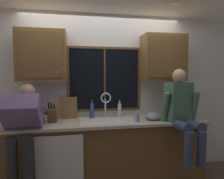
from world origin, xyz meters
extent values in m
cube|color=silver|center=(0.00, 0.06, 1.27)|extent=(5.31, 0.12, 2.55)
cylinder|color=#FFEAB2|center=(0.87, -0.60, 2.54)|extent=(0.14, 0.14, 0.01)
cube|color=black|center=(0.02, -0.01, 1.52)|extent=(1.10, 0.02, 0.95)
cube|color=brown|center=(0.02, -0.02, 2.02)|extent=(1.17, 0.02, 0.04)
cube|color=brown|center=(0.02, -0.02, 1.03)|extent=(1.17, 0.02, 0.04)
cube|color=brown|center=(-0.55, -0.02, 1.52)|extent=(0.03, 0.02, 0.95)
cube|color=brown|center=(0.59, -0.02, 1.52)|extent=(0.03, 0.02, 0.95)
cube|color=brown|center=(0.02, -0.02, 1.52)|extent=(0.02, 0.02, 0.95)
cube|color=brown|center=(0.00, -0.29, 0.44)|extent=(2.91, 0.58, 0.88)
cube|color=beige|center=(0.00, -0.31, 0.90)|extent=(2.97, 0.62, 0.04)
cube|color=white|center=(-0.65, -0.61, 0.46)|extent=(0.60, 0.02, 0.74)
cube|color=brown|center=(-0.90, -0.17, 1.86)|extent=(0.67, 0.33, 0.72)
cube|color=brown|center=(-0.90, -0.34, 1.86)|extent=(0.59, 0.01, 0.62)
sphere|color=#B2B2B7|center=(-0.70, -0.34, 1.63)|extent=(0.02, 0.02, 0.02)
cube|color=brown|center=(0.93, -0.17, 1.86)|extent=(0.67, 0.33, 0.72)
cube|color=brown|center=(0.93, -0.34, 1.86)|extent=(0.59, 0.01, 0.62)
sphere|color=#B2B2B7|center=(1.14, -0.34, 1.63)|extent=(0.02, 0.02, 0.02)
cube|color=silver|center=(0.02, -0.30, 0.91)|extent=(0.80, 0.46, 0.02)
cube|color=beige|center=(-0.18, -0.30, 0.81)|extent=(0.36, 0.42, 0.20)
cube|color=beige|center=(0.22, -0.30, 0.81)|extent=(0.36, 0.42, 0.20)
cube|color=silver|center=(0.02, -0.30, 0.81)|extent=(0.04, 0.42, 0.20)
cylinder|color=silver|center=(0.02, -0.08, 1.07)|extent=(0.03, 0.03, 0.30)
torus|color=silver|center=(0.02, -0.14, 1.24)|extent=(0.16, 0.02, 0.16)
cylinder|color=silver|center=(0.10, -0.08, 0.97)|extent=(0.03, 0.03, 0.09)
cylinder|color=#262628|center=(-1.17, -0.76, 0.44)|extent=(0.13, 0.13, 0.88)
cylinder|color=#262628|center=(-1.00, -0.76, 0.44)|extent=(0.13, 0.13, 0.88)
cube|color=slate|center=(-1.08, -0.56, 1.09)|extent=(0.44, 0.56, 0.57)
sphere|color=tan|center=(-1.08, -0.29, 1.38)|extent=(0.21, 0.21, 0.21)
cylinder|color=slate|center=(-1.30, -0.38, 1.14)|extent=(0.09, 0.52, 0.26)
cylinder|color=slate|center=(-0.86, -0.38, 1.14)|extent=(0.09, 0.52, 0.26)
cylinder|color=#384260|center=(0.96, -0.69, 0.90)|extent=(0.14, 0.43, 0.16)
cylinder|color=#384260|center=(1.14, -0.69, 0.90)|extent=(0.14, 0.43, 0.16)
cylinder|color=#384260|center=(0.96, -0.91, 0.65)|extent=(0.11, 0.11, 0.46)
cylinder|color=#384260|center=(1.14, -0.91, 0.65)|extent=(0.11, 0.11, 0.46)
cube|color=#4C7259|center=(1.05, -0.47, 1.20)|extent=(0.44, 0.31, 0.56)
sphere|color=tan|center=(1.05, -0.47, 1.58)|extent=(0.20, 0.20, 0.20)
cylinder|color=#4C7259|center=(0.82, -0.52, 1.12)|extent=(0.08, 0.20, 0.47)
cylinder|color=#4C7259|center=(1.28, -0.52, 1.12)|extent=(0.08, 0.20, 0.47)
cube|color=brown|center=(-0.77, -0.27, 1.02)|extent=(0.12, 0.18, 0.25)
cylinder|color=black|center=(-0.80, -0.32, 1.18)|extent=(0.02, 0.05, 0.09)
cylinder|color=black|center=(-0.77, -0.32, 1.17)|extent=(0.02, 0.04, 0.08)
cylinder|color=black|center=(-0.73, -0.32, 1.16)|extent=(0.02, 0.04, 0.06)
cube|color=#997047|center=(-0.55, -0.09, 1.09)|extent=(0.25, 0.09, 0.34)
ellipsoid|color=#8C99A8|center=(0.70, -0.36, 0.97)|extent=(0.24, 0.24, 0.12)
cylinder|color=#668CCC|center=(0.43, -0.45, 0.98)|extent=(0.06, 0.06, 0.12)
cylinder|color=silver|center=(0.43, -0.45, 1.05)|extent=(0.02, 0.02, 0.04)
cylinder|color=silver|center=(0.43, -0.47, 1.08)|extent=(0.01, 0.04, 0.01)
cylinder|color=#334C8C|center=(-0.19, -0.07, 1.03)|extent=(0.07, 0.07, 0.23)
cylinder|color=navy|center=(-0.19, -0.07, 1.17)|extent=(0.03, 0.03, 0.06)
cylinder|color=black|center=(-0.19, -0.07, 1.21)|extent=(0.03, 0.03, 0.01)
cylinder|color=silver|center=(0.24, -0.12, 1.03)|extent=(0.06, 0.06, 0.22)
cylinder|color=#B3AFA7|center=(0.24, -0.12, 1.17)|extent=(0.03, 0.03, 0.06)
cylinder|color=black|center=(0.24, -0.12, 1.20)|extent=(0.03, 0.03, 0.01)
camera|label=1|loc=(-0.42, -3.10, 1.59)|focal=31.40mm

